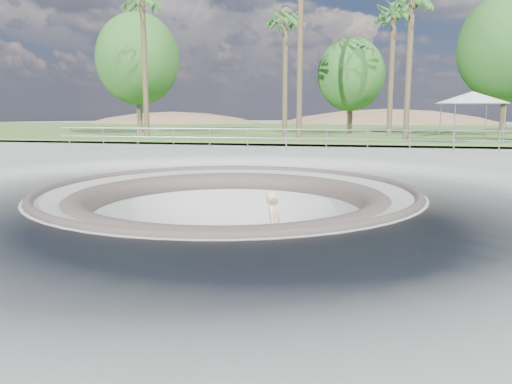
% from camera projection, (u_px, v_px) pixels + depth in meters
% --- Properties ---
extents(ground, '(180.00, 180.00, 0.00)m').
position_uv_depth(ground, '(228.00, 190.00, 13.58)').
color(ground, gray).
rests_on(ground, ground).
extents(skate_bowl, '(14.00, 14.00, 4.10)m').
position_uv_depth(skate_bowl, '(229.00, 255.00, 13.88)').
color(skate_bowl, gray).
rests_on(skate_bowl, ground).
extents(grass_strip, '(180.00, 36.00, 0.12)m').
position_uv_depth(grass_strip, '(317.00, 130.00, 46.47)').
color(grass_strip, '#3F6327').
rests_on(grass_strip, ground).
extents(distant_hills, '(103.20, 45.00, 28.60)m').
position_uv_depth(distant_hills, '(355.00, 176.00, 69.38)').
color(distant_hills, brown).
rests_on(distant_hills, ground).
extents(safety_railing, '(25.00, 0.06, 1.03)m').
position_uv_depth(safety_railing, '(286.00, 139.00, 25.09)').
color(safety_railing, '#999CA2').
rests_on(safety_railing, ground).
extents(skateboard, '(0.80, 0.33, 0.08)m').
position_uv_depth(skateboard, '(273.00, 260.00, 13.44)').
color(skateboard, brown).
rests_on(skateboard, ground).
extents(skater, '(0.47, 0.68, 1.83)m').
position_uv_depth(skater, '(274.00, 226.00, 13.29)').
color(skater, beige).
rests_on(skater, skateboard).
extents(canopy_white, '(5.71, 5.71, 2.90)m').
position_uv_depth(canopy_white, '(472.00, 98.00, 28.77)').
color(canopy_white, '#999CA2').
rests_on(canopy_white, ground).
extents(palm_a, '(2.60, 2.60, 10.31)m').
position_uv_depth(palm_a, '(142.00, 2.00, 32.80)').
color(palm_a, brown).
rests_on(palm_a, ground).
extents(palm_b, '(2.60, 2.60, 9.29)m').
position_uv_depth(palm_b, '(286.00, 20.00, 33.95)').
color(palm_b, brown).
rests_on(palm_b, ground).
extents(palm_d, '(2.60, 2.60, 9.70)m').
position_uv_depth(palm_d, '(394.00, 15.00, 34.30)').
color(palm_d, brown).
rests_on(palm_d, ground).
extents(palm_e, '(2.60, 2.60, 9.78)m').
position_uv_depth(palm_e, '(412.00, 3.00, 30.49)').
color(palm_e, brown).
rests_on(palm_e, ground).
extents(bushy_tree_left, '(6.55, 5.95, 9.44)m').
position_uv_depth(bushy_tree_left, '(138.00, 59.00, 38.97)').
color(bushy_tree_left, brown).
rests_on(bushy_tree_left, ground).
extents(bushy_tree_mid, '(5.19, 4.72, 7.49)m').
position_uv_depth(bushy_tree_mid, '(351.00, 75.00, 38.70)').
color(bushy_tree_mid, brown).
rests_on(bushy_tree_mid, ground).
extents(bushy_tree_right, '(7.05, 6.41, 10.17)m').
position_uv_depth(bushy_tree_right, '(509.00, 48.00, 35.48)').
color(bushy_tree_right, brown).
rests_on(bushy_tree_right, ground).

